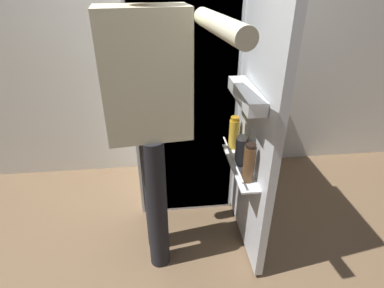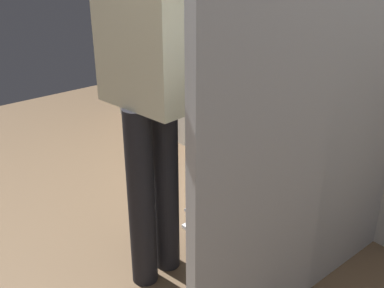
{
  "view_description": "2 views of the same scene",
  "coord_description": "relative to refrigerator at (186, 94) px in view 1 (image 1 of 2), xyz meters",
  "views": [
    {
      "loc": [
        -0.16,
        -1.55,
        1.59
      ],
      "look_at": [
        0.01,
        -0.03,
        0.73
      ],
      "focal_mm": 28.72,
      "sensor_mm": 36.0,
      "label": 1
    },
    {
      "loc": [
        1.23,
        -1.13,
        1.48
      ],
      "look_at": [
        -0.01,
        -0.09,
        0.74
      ],
      "focal_mm": 42.33,
      "sensor_mm": 36.0,
      "label": 2
    }
  ],
  "objects": [
    {
      "name": "ground_plane",
      "position": [
        -0.02,
        -0.52,
        -0.83
      ],
      "size": [
        6.26,
        6.26,
        0.0
      ],
      "primitive_type": "plane",
      "color": "brown"
    },
    {
      "name": "refrigerator",
      "position": [
        0.0,
        0.0,
        0.0
      ],
      "size": [
        0.72,
        1.3,
        1.65
      ],
      "color": "silver",
      "rests_on": "ground_plane"
    },
    {
      "name": "kitchen_wall",
      "position": [
        -0.02,
        0.42,
        0.46
      ],
      "size": [
        4.4,
        0.1,
        2.57
      ],
      "primitive_type": "cube",
      "color": "silver",
      "rests_on": "ground_plane"
    },
    {
      "name": "person",
      "position": [
        -0.23,
        -0.65,
        0.21
      ],
      "size": [
        0.59,
        0.71,
        1.72
      ],
      "color": "black",
      "rests_on": "ground_plane"
    }
  ]
}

